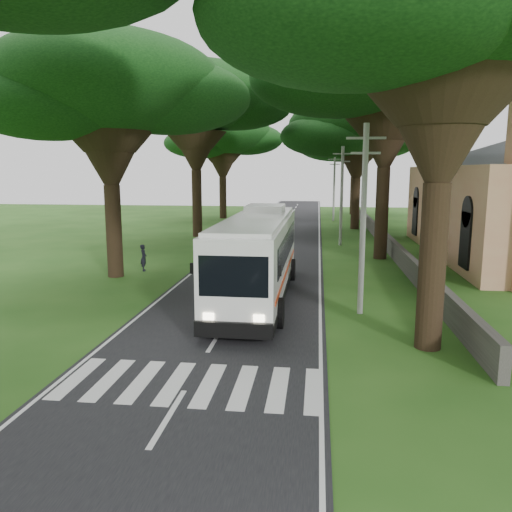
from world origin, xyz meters
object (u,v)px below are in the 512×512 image
(pole_mid, at_px, (342,194))
(distant_car_a, at_px, (274,220))
(pole_near, at_px, (363,217))
(pole_far, at_px, (334,186))
(distant_car_b, at_px, (278,214))
(pedestrian, at_px, (144,258))
(coach_bus, at_px, (258,255))

(pole_mid, xyz_separation_m, distant_car_a, (-6.51, 12.16, -3.41))
(pole_near, xyz_separation_m, pole_mid, (0.00, 20.00, 0.00))
(pole_far, relative_size, distant_car_b, 1.97)
(pole_mid, xyz_separation_m, pedestrian, (-12.43, -12.23, -3.36))
(pole_mid, bearing_deg, coach_bus, -104.66)
(pole_mid, relative_size, pole_far, 1.00)
(pole_mid, bearing_deg, pole_far, 90.00)
(distant_car_b, height_order, pedestrian, pedestrian)
(pole_mid, distance_m, distant_car_b, 22.84)
(pole_far, xyz_separation_m, pedestrian, (-12.43, -32.23, -3.36))
(pole_near, bearing_deg, pole_mid, 90.00)
(pole_mid, xyz_separation_m, pole_far, (0.00, 20.00, 0.00))
(pole_near, distance_m, pedestrian, 15.04)
(pole_near, bearing_deg, distant_car_b, 99.47)
(pole_mid, height_order, coach_bus, pole_mid)
(pole_near, xyz_separation_m, pole_far, (0.00, 40.00, 0.00))
(distant_car_a, bearing_deg, pole_far, -146.85)
(pedestrian, bearing_deg, pole_mid, -63.14)
(distant_car_a, bearing_deg, pedestrian, 59.21)
(pedestrian, bearing_deg, pole_far, -38.78)
(distant_car_a, xyz_separation_m, pedestrian, (-5.92, -24.39, 0.05))
(distant_car_b, bearing_deg, pole_near, -63.68)
(coach_bus, bearing_deg, pole_near, -23.15)
(coach_bus, bearing_deg, pole_mid, 75.63)
(coach_bus, relative_size, distant_car_b, 3.30)
(coach_bus, distance_m, pedestrian, 9.71)
(coach_bus, relative_size, pedestrian, 8.17)
(pole_mid, distance_m, pole_far, 20.00)
(pole_mid, xyz_separation_m, distant_car_b, (-6.92, 21.49, -3.48))
(pole_mid, bearing_deg, pole_near, -90.00)
(pole_near, height_order, distant_car_b, pole_near)
(pole_near, distance_m, distant_car_b, 42.21)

